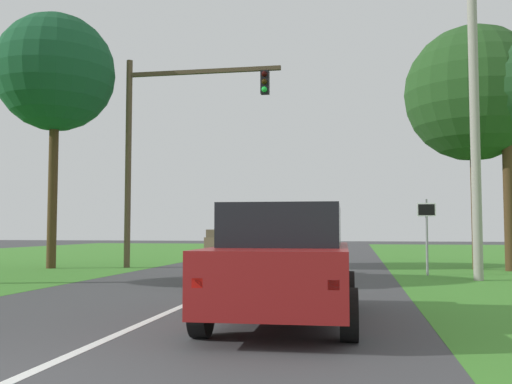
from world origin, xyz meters
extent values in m
plane|color=#424244|center=(0.00, 9.38, 0.00)|extent=(120.00, 120.00, 0.00)
cube|color=maroon|center=(2.22, 4.72, 0.79)|extent=(2.13, 5.03, 0.87)
cube|color=black|center=(2.21, 4.96, 1.56)|extent=(1.85, 3.13, 0.66)
cube|color=red|center=(1.44, 2.23, 0.84)|extent=(0.14, 0.06, 0.12)
cube|color=red|center=(3.10, 2.27, 0.84)|extent=(0.14, 0.06, 0.12)
cylinder|color=black|center=(1.17, 6.24, 0.36)|extent=(0.26, 0.73, 0.72)
cylinder|color=black|center=(3.20, 6.28, 0.36)|extent=(0.26, 0.73, 0.72)
cylinder|color=black|center=(1.24, 3.15, 0.36)|extent=(0.26, 0.73, 0.72)
cylinder|color=black|center=(3.26, 3.19, 0.36)|extent=(0.26, 0.73, 0.72)
cube|color=tan|center=(0.44, 12.30, 0.85)|extent=(2.21, 5.64, 0.89)
cube|color=black|center=(0.45, 12.02, 1.62)|extent=(1.83, 2.18, 0.65)
cube|color=#8F7D56|center=(0.51, 10.57, 1.39)|extent=(1.97, 2.19, 0.20)
cube|color=red|center=(-0.27, 9.52, 0.89)|extent=(0.14, 0.07, 0.12)
cube|color=red|center=(1.36, 9.58, 0.89)|extent=(0.14, 0.07, 0.12)
cylinder|color=black|center=(-0.62, 13.98, 0.40)|extent=(0.27, 0.81, 0.80)
cylinder|color=black|center=(1.37, 14.06, 0.40)|extent=(0.27, 0.81, 0.80)
cylinder|color=black|center=(-0.49, 10.54, 0.40)|extent=(0.27, 0.81, 0.80)
cylinder|color=black|center=(1.50, 10.61, 0.40)|extent=(0.27, 0.81, 0.80)
cylinder|color=brown|center=(-5.58, 16.88, 4.14)|extent=(0.24, 0.24, 8.29)
cube|color=#4C3D2B|center=(-2.51, 16.88, 7.69)|extent=(6.13, 0.16, 0.16)
cube|color=black|center=(-0.06, 16.88, 7.14)|extent=(0.32, 0.28, 0.90)
sphere|color=black|center=(-0.06, 16.73, 7.44)|extent=(0.22, 0.22, 0.22)
sphere|color=black|center=(-0.06, 16.73, 7.14)|extent=(0.22, 0.22, 0.22)
sphere|color=#1ED83F|center=(-0.06, 16.73, 6.84)|extent=(0.22, 0.22, 0.22)
cylinder|color=gray|center=(5.62, 14.90, 1.25)|extent=(0.08, 0.08, 2.49)
cube|color=white|center=(5.62, 14.87, 2.14)|extent=(0.60, 0.03, 0.44)
cube|color=black|center=(5.62, 14.85, 2.14)|extent=(0.52, 0.01, 0.36)
cylinder|color=#4C351E|center=(7.80, 18.13, 2.38)|extent=(0.36, 0.36, 4.75)
sphere|color=#254E20|center=(7.80, 18.13, 6.69)|extent=(5.16, 5.16, 5.16)
cylinder|color=#9E998E|center=(6.87, 13.18, 4.37)|extent=(0.28, 0.28, 8.75)
cylinder|color=#4C351E|center=(-8.27, 15.92, 2.97)|extent=(0.36, 0.36, 5.94)
sphere|color=#19512D|center=(-8.27, 15.92, 7.67)|extent=(4.62, 4.62, 4.62)
cylinder|color=#4C351E|center=(8.80, 17.43, 2.61)|extent=(0.36, 0.36, 5.23)
sphere|color=#27552B|center=(8.80, 17.43, 6.63)|extent=(3.73, 3.73, 3.73)
camera|label=1|loc=(3.39, -4.68, 1.50)|focal=40.45mm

